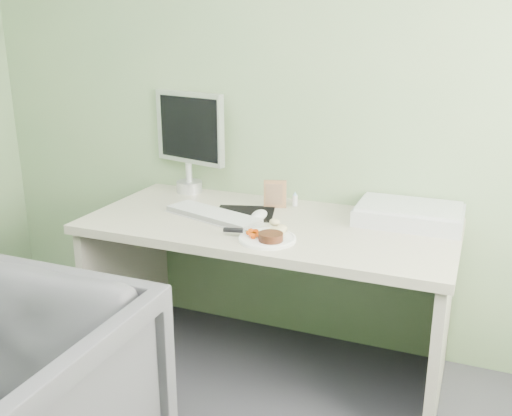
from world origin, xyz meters
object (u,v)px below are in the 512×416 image
at_px(desk, 268,260).
at_px(scanner, 409,215).
at_px(monitor, 189,136).
at_px(plate, 267,239).

height_order(desk, scanner, scanner).
relative_size(desk, monitor, 3.14).
relative_size(scanner, monitor, 0.88).
distance_m(desk, plate, 0.30).
height_order(desk, plate, plate).
xyz_separation_m(desk, scanner, (0.57, 0.22, 0.22)).
relative_size(desk, plate, 6.95).
xyz_separation_m(desk, monitor, (-0.55, 0.31, 0.47)).
height_order(plate, scanner, scanner).
distance_m(desk, scanner, 0.65).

